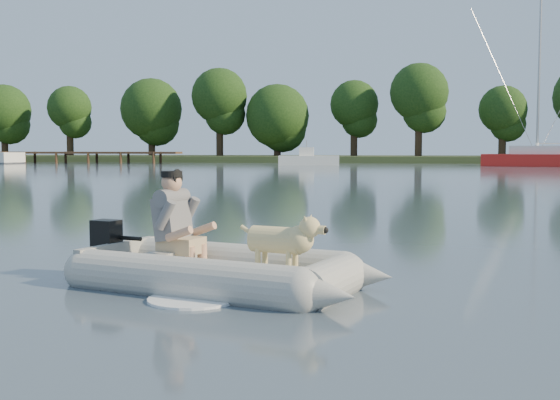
% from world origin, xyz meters
% --- Properties ---
extents(water, '(160.00, 160.00, 0.00)m').
position_xyz_m(water, '(0.00, 0.00, 0.00)').
color(water, slate).
rests_on(water, ground).
extents(shore_bank, '(160.00, 12.00, 0.70)m').
position_xyz_m(shore_bank, '(0.00, 62.00, 0.25)').
color(shore_bank, '#47512D').
rests_on(shore_bank, water).
extents(dock, '(18.00, 2.00, 1.04)m').
position_xyz_m(dock, '(-26.00, 52.00, 0.52)').
color(dock, '#4C331E').
rests_on(dock, water).
extents(treeline, '(75.85, 7.35, 9.27)m').
position_xyz_m(treeline, '(1.46, 61.10, 5.39)').
color(treeline, '#332316').
rests_on(treeline, shore_bank).
extents(dinghy, '(5.19, 4.51, 1.25)m').
position_xyz_m(dinghy, '(-0.08, -0.04, 0.53)').
color(dinghy, '#989793').
rests_on(dinghy, water).
extents(man, '(0.79, 0.73, 0.97)m').
position_xyz_m(man, '(-0.67, 0.19, 0.70)').
color(man, slate).
rests_on(man, dinghy).
extents(dog, '(0.89, 0.53, 0.56)m').
position_xyz_m(dog, '(0.49, -0.17, 0.47)').
color(dog, tan).
rests_on(dog, dinghy).
extents(outboard_motor, '(0.43, 0.36, 0.71)m').
position_xyz_m(outboard_motor, '(-1.51, 0.40, 0.28)').
color(outboard_motor, black).
rests_on(outboard_motor, dinghy).
extents(motorboat, '(5.11, 2.35, 2.10)m').
position_xyz_m(motorboat, '(-5.20, 48.67, 0.95)').
color(motorboat, white).
rests_on(motorboat, water).
extents(sailboat, '(9.44, 4.04, 12.57)m').
position_xyz_m(sailboat, '(12.51, 48.01, 0.55)').
color(sailboat, red).
rests_on(sailboat, water).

